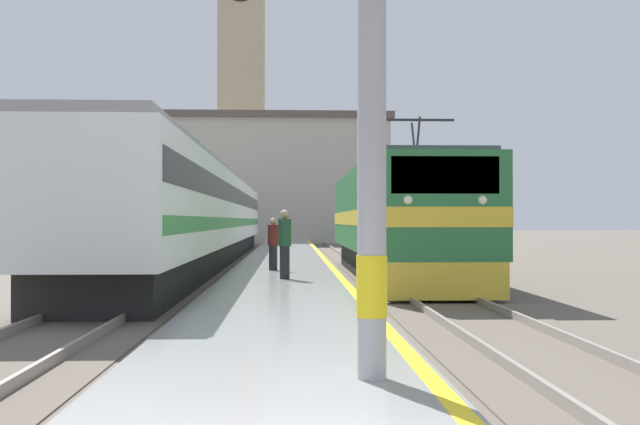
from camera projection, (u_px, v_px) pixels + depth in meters
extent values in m
plane|color=#60564C|center=(286.00, 260.00, 33.64)|extent=(200.00, 200.00, 0.00)
cube|color=#999999|center=(286.00, 264.00, 28.65)|extent=(3.36, 140.00, 0.25)
cube|color=yellow|center=(326.00, 260.00, 28.71)|extent=(0.20, 140.00, 0.00)
cube|color=#60564C|center=(376.00, 267.00, 28.78)|extent=(2.83, 140.00, 0.02)
cube|color=gray|center=(357.00, 265.00, 28.75)|extent=(0.07, 140.00, 0.14)
cube|color=gray|center=(394.00, 264.00, 28.81)|extent=(0.07, 140.00, 0.14)
cube|color=#60564C|center=(195.00, 267.00, 28.50)|extent=(2.84, 140.00, 0.02)
cube|color=gray|center=(176.00, 265.00, 28.48)|extent=(0.07, 140.00, 0.14)
cube|color=gray|center=(214.00, 265.00, 28.53)|extent=(0.07, 140.00, 0.14)
cube|color=black|center=(396.00, 263.00, 23.32)|extent=(2.46, 13.75, 0.90)
cube|color=#286B38|center=(396.00, 210.00, 23.34)|extent=(2.90, 14.95, 2.41)
cube|color=gold|center=(396.00, 218.00, 23.33)|extent=(2.92, 14.97, 0.44)
cube|color=gold|center=(444.00, 281.00, 16.00)|extent=(2.76, 0.30, 0.81)
cube|color=black|center=(445.00, 175.00, 15.94)|extent=(2.32, 0.12, 0.80)
sphere|color=white|center=(408.00, 200.00, 15.86)|extent=(0.20, 0.20, 0.20)
sphere|color=white|center=(482.00, 200.00, 15.92)|extent=(0.20, 0.20, 0.20)
cube|color=#4C4C51|center=(396.00, 170.00, 23.35)|extent=(2.61, 14.20, 0.12)
cylinder|color=#333333|center=(418.00, 137.00, 19.27)|extent=(0.06, 0.63, 1.03)
cylinder|color=#333333|center=(414.00, 140.00, 19.97)|extent=(0.06, 0.63, 1.03)
cube|color=#262626|center=(416.00, 120.00, 19.63)|extent=(2.03, 0.08, 0.06)
cube|color=black|center=(204.00, 252.00, 31.54)|extent=(2.46, 37.02, 0.90)
cube|color=silver|center=(204.00, 210.00, 31.56)|extent=(2.90, 38.56, 2.68)
cube|color=black|center=(204.00, 197.00, 31.56)|extent=(2.92, 37.79, 0.64)
cube|color=#338442|center=(204.00, 222.00, 31.55)|extent=(2.92, 37.79, 0.36)
cube|color=gray|center=(204.00, 176.00, 31.57)|extent=(2.67, 38.56, 0.20)
cylinder|color=yellow|center=(372.00, 286.00, 7.27)|extent=(0.30, 0.30, 0.60)
cylinder|color=#23232D|center=(285.00, 262.00, 19.63)|extent=(0.26, 0.26, 0.86)
cylinder|color=#234C33|center=(285.00, 232.00, 19.64)|extent=(0.34, 0.34, 0.72)
sphere|color=tan|center=(285.00, 214.00, 19.64)|extent=(0.23, 0.23, 0.23)
cylinder|color=#23232D|center=(273.00, 258.00, 23.02)|extent=(0.26, 0.26, 0.76)
cylinder|color=maroon|center=(273.00, 235.00, 23.03)|extent=(0.34, 0.34, 0.64)
sphere|color=tan|center=(273.00, 222.00, 23.03)|extent=(0.21, 0.21, 0.21)
cube|color=tan|center=(242.00, 99.00, 71.77)|extent=(4.30, 4.30, 26.86)
cube|color=#B7B2A3|center=(263.00, 183.00, 59.65)|extent=(19.46, 7.31, 9.54)
cube|color=#564C47|center=(263.00, 120.00, 59.70)|extent=(20.06, 7.91, 0.50)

